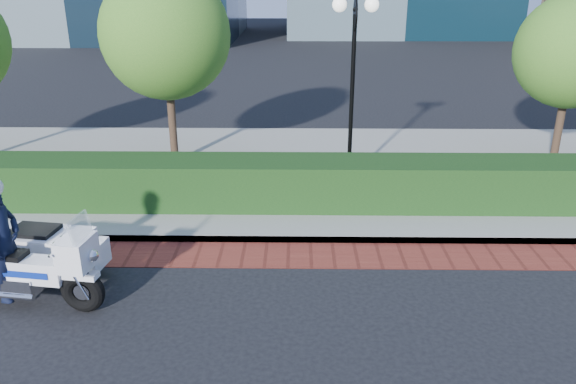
{
  "coord_description": "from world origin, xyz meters",
  "views": [
    {
      "loc": [
        -0.29,
        -7.67,
        4.83
      ],
      "look_at": [
        -0.43,
        2.15,
        1.0
      ],
      "focal_mm": 35.0,
      "sensor_mm": 36.0,
      "label": 1
    }
  ],
  "objects_px": {
    "tree_b": "(166,35)",
    "police_motorcycle": "(28,253)",
    "lamppost": "(353,62)",
    "tree_c": "(573,51)"
  },
  "relations": [
    {
      "from": "lamppost",
      "to": "tree_c",
      "type": "bearing_deg",
      "value": 13.3
    },
    {
      "from": "police_motorcycle",
      "to": "tree_b",
      "type": "bearing_deg",
      "value": 89.01
    },
    {
      "from": "tree_b",
      "to": "tree_c",
      "type": "distance_m",
      "value": 10.01
    },
    {
      "from": "police_motorcycle",
      "to": "lamppost",
      "type": "bearing_deg",
      "value": 50.5
    },
    {
      "from": "tree_b",
      "to": "tree_c",
      "type": "bearing_deg",
      "value": -0.0
    },
    {
      "from": "police_motorcycle",
      "to": "tree_c",
      "type": "bearing_deg",
      "value": 37.95
    },
    {
      "from": "lamppost",
      "to": "police_motorcycle",
      "type": "height_order",
      "value": "lamppost"
    },
    {
      "from": "tree_c",
      "to": "tree_b",
      "type": "bearing_deg",
      "value": 180.0
    },
    {
      "from": "tree_b",
      "to": "police_motorcycle",
      "type": "xyz_separation_m",
      "value": [
        -1.0,
        -6.34,
        -2.71
      ]
    },
    {
      "from": "tree_b",
      "to": "lamppost",
      "type": "bearing_deg",
      "value": -16.11
    }
  ]
}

